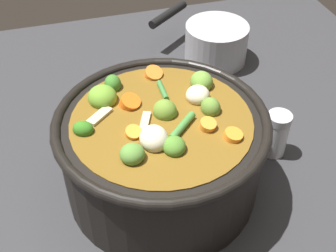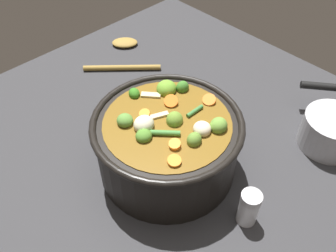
# 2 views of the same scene
# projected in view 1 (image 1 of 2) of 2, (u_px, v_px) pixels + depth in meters

# --- Properties ---
(ground_plane) EXTENTS (1.10, 1.10, 0.00)m
(ground_plane) POSITION_uv_depth(u_px,v_px,m) (162.00, 185.00, 0.68)
(ground_plane) COLOR #2D2D30
(cooking_pot) EXTENTS (0.29, 0.29, 0.15)m
(cooking_pot) POSITION_uv_depth(u_px,v_px,m) (162.00, 151.00, 0.63)
(cooking_pot) COLOR black
(cooking_pot) RESTS_ON ground_plane
(salt_shaker) EXTENTS (0.04, 0.04, 0.08)m
(salt_shaker) POSITION_uv_depth(u_px,v_px,m) (276.00, 134.00, 0.70)
(salt_shaker) COLOR silver
(salt_shaker) RESTS_ON ground_plane
(small_saucepan) EXTENTS (0.19, 0.20, 0.08)m
(small_saucepan) POSITION_uv_depth(u_px,v_px,m) (215.00, 42.00, 0.91)
(small_saucepan) COLOR #ADADB2
(small_saucepan) RESTS_ON ground_plane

